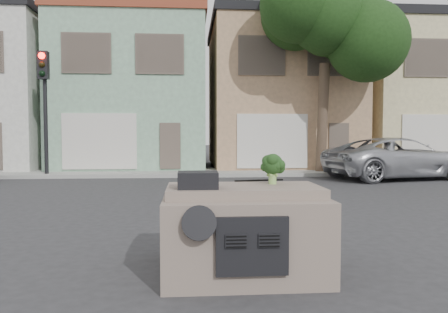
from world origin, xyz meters
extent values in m
plane|color=#303033|center=(0.00, 0.00, 0.00)|extent=(120.00, 120.00, 0.00)
cube|color=gray|center=(0.00, 10.50, 0.07)|extent=(40.00, 3.00, 0.15)
cube|color=#85AD8F|center=(-3.50, 14.50, 3.77)|extent=(7.20, 8.20, 7.55)
cube|color=tan|center=(4.00, 14.50, 3.77)|extent=(7.20, 8.20, 7.55)
cube|color=beige|center=(11.50, 14.50, 3.77)|extent=(7.20, 8.20, 7.55)
imported|color=#B2B4BA|center=(7.52, 7.94, 0.00)|extent=(6.29, 3.85, 1.63)
cube|color=black|center=(-6.50, 9.50, 2.55)|extent=(0.40, 0.40, 5.10)
cube|color=#1A3713|center=(5.00, 9.80, 4.25)|extent=(4.40, 4.00, 8.50)
cube|color=#7C6B5F|center=(0.00, -3.00, 0.56)|extent=(2.00, 1.80, 1.12)
cube|color=black|center=(-0.58, -3.35, 1.22)|extent=(0.48, 0.38, 0.20)
cube|color=black|center=(0.28, -2.62, 1.13)|extent=(0.69, 0.15, 0.02)
cube|color=#193414|center=(0.40, -2.98, 1.32)|extent=(0.42, 0.42, 0.40)
camera|label=1|loc=(-0.67, -8.59, 1.78)|focal=35.00mm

